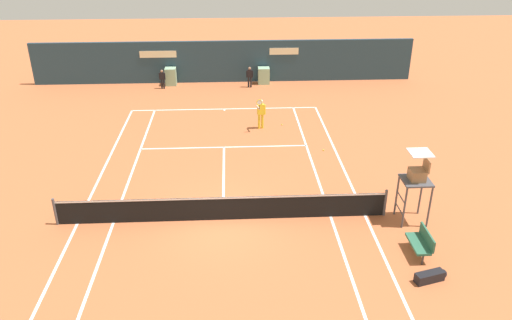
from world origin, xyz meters
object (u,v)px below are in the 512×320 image
Objects in this scene: equipment_bag at (432,276)px; tennis_ball_by_sideline at (282,125)px; player_on_baseline at (261,112)px; ball_kid_centre_post at (250,76)px; ball_kid_right_post at (162,78)px; umpire_chair at (417,177)px; player_bench at (421,241)px; tennis_ball_mid_court at (323,150)px.

equipment_bag reaches higher than tennis_ball_by_sideline.
player_on_baseline is 7.02m from ball_kid_centre_post.
player_on_baseline is 9.16m from ball_kid_right_post.
umpire_chair is 3.76m from equipment_bag.
tennis_ball_by_sideline is at bearing 104.64° from equipment_bag.
tennis_ball_by_sideline is at bearing -172.41° from player_on_baseline.
player_bench is 0.99× the size of ball_kid_right_post.
player_bench reaches higher than equipment_bag.
player_on_baseline reaches higher than ball_kid_centre_post.
ball_kid_right_post reaches higher than tennis_ball_by_sideline.
umpire_chair is 2.23× the size of ball_kid_right_post.
player_on_baseline reaches higher than tennis_ball_by_sideline.
equipment_bag is 15.83× the size of tennis_ball_by_sideline.
ball_kid_right_post reaches higher than tennis_ball_mid_court.
player_bench is 1.37m from equipment_bag.
player_bench is at bearing 126.23° from ball_kid_right_post.
tennis_ball_by_sideline is at bearing 116.58° from tennis_ball_mid_court.
tennis_ball_by_sideline is (7.05, -6.62, -0.68)m from ball_kid_right_post.
umpire_chair reaches higher than ball_kid_right_post.
tennis_ball_by_sideline is (-3.35, 12.82, -0.13)m from equipment_bag.
player_bench is 0.69× the size of player_on_baseline.
umpire_chair is 10.37m from player_on_baseline.
player_on_baseline reaches higher than tennis_ball_mid_court.
player_on_baseline is 26.32× the size of tennis_ball_by_sideline.
tennis_ball_mid_court is at bearing 12.26° from player_bench.
equipment_bag is at bearing 172.30° from umpire_chair.
umpire_chair is at bearing -10.24° from player_bench.
player_on_baseline is at bearing 109.94° from equipment_bag.
ball_kid_right_post reaches higher than player_bench.
player_on_baseline is (-4.59, 11.10, 0.43)m from player_bench.
player_on_baseline is at bearing 28.70° from umpire_chair.
ball_kid_centre_post is 10.43m from tennis_ball_mid_court.
tennis_ball_mid_court is 1.00× the size of tennis_ball_by_sideline.
player_bench is 0.92× the size of ball_kid_centre_post.
player_on_baseline is (-4.96, 9.07, -0.85)m from umpire_chair.
ball_kid_centre_post is (-5.25, 16.08, -1.02)m from umpire_chair.
ball_kid_centre_post reaches higher than equipment_bag.
ball_kid_right_post is at bearing 6.29° from ball_kid_centre_post.
tennis_ball_mid_court is at bearing 100.10° from equipment_bag.
player_bench is at bearing 86.28° from equipment_bag.
tennis_ball_mid_court is (-2.15, 6.15, -1.76)m from umpire_chair.
tennis_ball_mid_court is 3.70m from tennis_ball_by_sideline.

